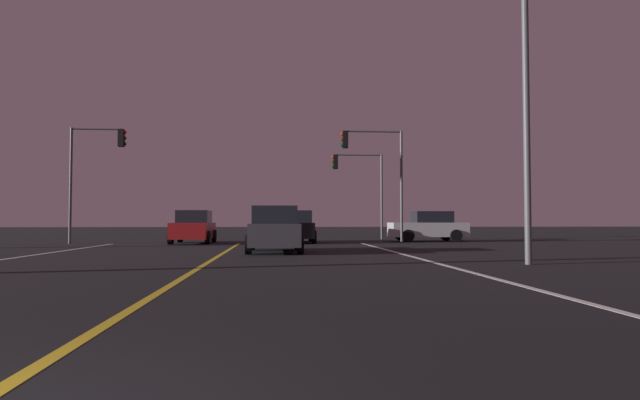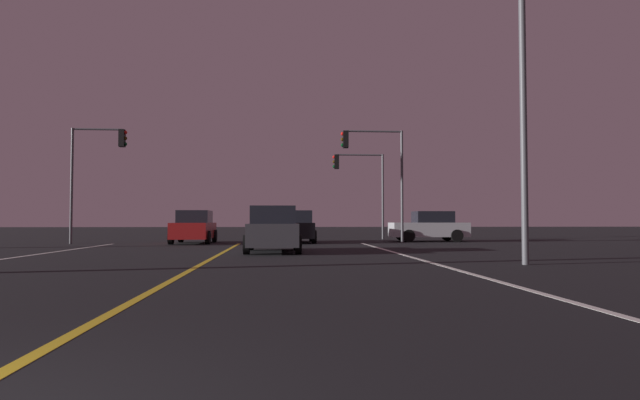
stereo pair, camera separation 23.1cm
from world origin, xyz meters
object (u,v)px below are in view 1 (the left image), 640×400
car_ahead_far (296,227)px  traffic_light_far_right (358,176)px  car_lead_same_lane (275,230)px  street_lamp_right_near (504,71)px  car_oncoming (194,227)px  car_crossing_side (429,227)px  traffic_light_near_left (96,159)px  traffic_light_near_right (373,160)px

car_ahead_far → traffic_light_far_right: 7.17m
car_lead_same_lane → street_lamp_right_near: 9.79m
car_oncoming → car_ahead_far: size_ratio=1.00×
car_lead_same_lane → car_ahead_far: bearing=-7.0°
car_ahead_far → car_lead_same_lane: 8.87m
car_crossing_side → traffic_light_far_right: 5.99m
car_ahead_far → traffic_light_near_left: bearing=93.1°
car_lead_same_lane → street_lamp_right_near: size_ratio=0.53×
car_ahead_far → car_lead_same_lane: (-1.08, -8.80, 0.00)m
car_crossing_side → traffic_light_near_left: traffic_light_near_left is taller
traffic_light_near_left → street_lamp_right_near: bearing=-43.5°
car_crossing_side → traffic_light_near_right: (-3.50, -1.86, 3.59)m
car_lead_same_lane → traffic_light_far_right: size_ratio=0.80×
car_crossing_side → traffic_light_near_right: bearing=28.0°
traffic_light_near_right → street_lamp_right_near: (0.95, -14.49, 0.77)m
car_crossing_side → car_oncoming: (-12.91, -1.78, 0.00)m
car_crossing_side → street_lamp_right_near: size_ratio=0.53×
traffic_light_far_right → street_lamp_right_near: size_ratio=0.66×
traffic_light_near_left → street_lamp_right_near: size_ratio=0.73×
traffic_light_near_left → traffic_light_far_right: (14.30, 5.50, -0.33)m
traffic_light_near_left → car_ahead_far: bearing=3.1°
car_ahead_far → car_oncoming: bearing=95.0°
car_oncoming → car_ahead_far: 5.31m
car_lead_same_lane → street_lamp_right_near: street_lamp_right_near is taller
car_ahead_far → traffic_light_far_right: (4.09, 4.95, 3.19)m
traffic_light_near_right → traffic_light_far_right: 5.52m
traffic_light_far_right → street_lamp_right_near: 20.05m
car_oncoming → traffic_light_near_left: size_ratio=0.73×
traffic_light_near_right → traffic_light_near_left: bearing=0.0°
car_crossing_side → traffic_light_near_left: size_ratio=0.73×
traffic_light_near_right → car_crossing_side: bearing=-152.0°
traffic_light_far_right → car_crossing_side: bearing=134.2°
car_oncoming → traffic_light_near_right: bearing=89.5°
traffic_light_near_left → street_lamp_right_near: 21.08m
car_crossing_side → traffic_light_near_left: (-17.83, -1.86, 3.52)m
traffic_light_near_left → traffic_light_far_right: 15.33m
traffic_light_near_left → traffic_light_near_right: bearing=0.0°
street_lamp_right_near → traffic_light_near_right: bearing=-86.2°
car_oncoming → street_lamp_right_near: 18.41m
traffic_light_near_left → car_oncoming: bearing=1.0°
car_ahead_far → traffic_light_near_right: 5.49m
car_crossing_side → traffic_light_near_right: 5.35m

